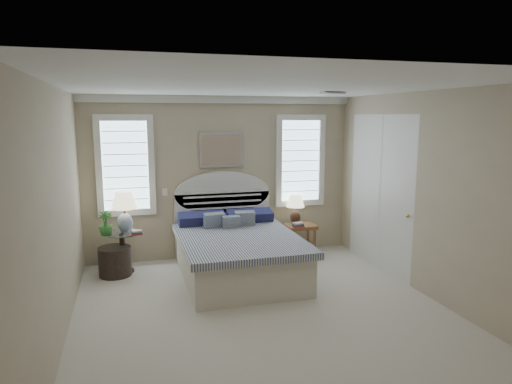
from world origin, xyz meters
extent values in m
cube|color=#B6AD9B|center=(0.00, 0.00, 0.00)|extent=(4.50, 5.00, 0.01)
cube|color=white|center=(0.00, 0.00, 2.70)|extent=(4.50, 5.00, 0.01)
cube|color=#B9AB8B|center=(0.00, 2.50, 1.35)|extent=(4.50, 0.02, 2.70)
cube|color=#B9AB8B|center=(-2.25, 0.00, 1.35)|extent=(0.02, 5.00, 2.70)
cube|color=#B9AB8B|center=(2.25, 0.00, 1.35)|extent=(0.02, 5.00, 2.70)
cube|color=white|center=(0.00, 2.46, 2.64)|extent=(4.50, 0.08, 0.12)
cube|color=#B2B2B2|center=(1.20, 0.80, 2.68)|extent=(0.30, 0.20, 0.02)
cube|color=white|center=(-0.95, 2.48, 1.15)|extent=(0.08, 0.01, 0.12)
cube|color=#C9E9FF|center=(-1.55, 2.48, 1.60)|extent=(0.90, 0.06, 1.60)
cube|color=#C9E9FF|center=(1.40, 2.48, 1.60)|extent=(0.90, 0.06, 1.60)
cube|color=silver|center=(0.00, 2.46, 1.82)|extent=(0.74, 0.04, 0.58)
cube|color=silver|center=(2.23, 1.20, 1.20)|extent=(0.02, 1.80, 2.40)
cube|color=silver|center=(0.00, 1.33, 0.28)|extent=(1.60, 2.10, 0.55)
cube|color=navy|center=(0.00, 1.28, 0.59)|extent=(1.72, 2.15, 0.10)
cube|color=silver|center=(0.00, 2.44, 0.55)|extent=(1.62, 0.08, 1.10)
cube|color=#1F224D|center=(-0.40, 2.16, 0.73)|extent=(0.75, 0.31, 0.23)
cube|color=#1F224D|center=(0.40, 2.16, 0.73)|extent=(0.75, 0.31, 0.23)
cube|color=#384D7E|center=(-0.25, 1.93, 0.71)|extent=(0.33, 0.20, 0.34)
cube|color=#384D7E|center=(0.25, 1.93, 0.71)|extent=(0.33, 0.20, 0.34)
cube|color=#384D7E|center=(0.00, 1.83, 0.69)|extent=(0.28, 0.14, 0.29)
cylinder|color=black|center=(-1.65, 2.05, 0.01)|extent=(0.32, 0.32, 0.03)
cylinder|color=black|center=(-1.65, 2.05, 0.30)|extent=(0.08, 0.08, 0.60)
cylinder|color=silver|center=(-1.65, 2.05, 0.62)|extent=(0.56, 0.56, 0.02)
cube|color=brown|center=(1.30, 2.15, 0.50)|extent=(0.50, 0.40, 0.06)
cube|color=brown|center=(1.30, 2.15, 0.18)|extent=(0.44, 0.34, 0.03)
cube|color=brown|center=(1.10, 2.00, 0.23)|extent=(0.04, 0.04, 0.47)
cube|color=brown|center=(1.10, 2.30, 0.23)|extent=(0.04, 0.04, 0.47)
cube|color=brown|center=(1.50, 2.00, 0.23)|extent=(0.04, 0.04, 0.47)
cube|color=brown|center=(1.50, 2.30, 0.23)|extent=(0.04, 0.04, 0.47)
cylinder|color=black|center=(-1.77, 1.93, 0.22)|extent=(0.58, 0.58, 0.44)
cylinder|color=silver|center=(-1.60, 2.09, 0.65)|extent=(0.13, 0.13, 0.03)
ellipsoid|color=silver|center=(-1.60, 2.09, 0.77)|extent=(0.23, 0.23, 0.29)
cylinder|color=gold|center=(-1.60, 2.09, 0.95)|extent=(0.03, 0.03, 0.11)
cylinder|color=black|center=(1.25, 2.27, 0.54)|extent=(0.13, 0.13, 0.03)
ellipsoid|color=black|center=(1.25, 2.27, 0.64)|extent=(0.25, 0.25, 0.24)
cylinder|color=gold|center=(1.25, 2.27, 0.79)|extent=(0.03, 0.03, 0.09)
imported|color=#2F6B2B|center=(-1.87, 1.92, 0.81)|extent=(0.21, 0.21, 0.36)
cube|color=#A12828|center=(-1.43, 1.84, 0.64)|extent=(0.17, 0.13, 0.02)
cube|color=navy|center=(-1.43, 1.84, 0.66)|extent=(0.16, 0.12, 0.02)
cube|color=beige|center=(-1.43, 1.84, 0.68)|extent=(0.15, 0.11, 0.02)
cube|color=#A12828|center=(1.21, 2.02, 0.54)|extent=(0.19, 0.14, 0.02)
cube|color=navy|center=(1.21, 2.02, 0.57)|extent=(0.18, 0.13, 0.02)
cube|color=beige|center=(1.21, 2.02, 0.59)|extent=(0.17, 0.13, 0.02)
camera|label=1|loc=(-1.54, -4.98, 2.37)|focal=32.00mm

